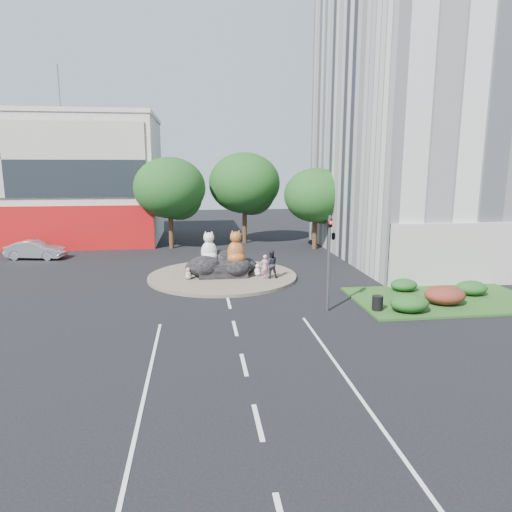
{
  "coord_description": "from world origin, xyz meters",
  "views": [
    {
      "loc": [
        -1.64,
        -20.12,
        7.4
      ],
      "look_at": [
        1.92,
        7.14,
        2.0
      ],
      "focal_mm": 32.0,
      "sensor_mm": 36.0,
      "label": 1
    }
  ],
  "objects_px": {
    "pedestrian_dark": "(271,264)",
    "litter_bin": "(377,303)",
    "cat_tabby": "(236,247)",
    "kitten_white": "(257,270)",
    "pedestrian_pink": "(265,267)",
    "parked_car": "(36,250)",
    "kitten_calico": "(188,273)",
    "cat_white": "(209,246)"
  },
  "relations": [
    {
      "from": "pedestrian_dark",
      "to": "litter_bin",
      "type": "relative_size",
      "value": 2.49
    },
    {
      "from": "cat_tabby",
      "to": "kitten_white",
      "type": "height_order",
      "value": "cat_tabby"
    },
    {
      "from": "cat_tabby",
      "to": "pedestrian_pink",
      "type": "distance_m",
      "value": 2.35
    },
    {
      "from": "kitten_white",
      "to": "parked_car",
      "type": "relative_size",
      "value": 0.18
    },
    {
      "from": "cat_tabby",
      "to": "litter_bin",
      "type": "xyz_separation_m",
      "value": [
        6.63,
        -8.0,
        -1.72
      ]
    },
    {
      "from": "kitten_calico",
      "to": "pedestrian_dark",
      "type": "relative_size",
      "value": 0.42
    },
    {
      "from": "cat_white",
      "to": "pedestrian_pink",
      "type": "distance_m",
      "value": 4.05
    },
    {
      "from": "kitten_white",
      "to": "cat_white",
      "type": "bearing_deg",
      "value": 135.89
    },
    {
      "from": "cat_white",
      "to": "pedestrian_dark",
      "type": "relative_size",
      "value": 1.12
    },
    {
      "from": "cat_white",
      "to": "pedestrian_dark",
      "type": "distance_m",
      "value": 4.36
    },
    {
      "from": "kitten_white",
      "to": "litter_bin",
      "type": "relative_size",
      "value": 1.11
    },
    {
      "from": "cat_white",
      "to": "parked_car",
      "type": "xyz_separation_m",
      "value": [
        -13.83,
        8.19,
        -1.38
      ]
    },
    {
      "from": "cat_tabby",
      "to": "kitten_white",
      "type": "bearing_deg",
      "value": -12.09
    },
    {
      "from": "kitten_white",
      "to": "cat_tabby",
      "type": "bearing_deg",
      "value": 147.55
    },
    {
      "from": "kitten_calico",
      "to": "pedestrian_dark",
      "type": "bearing_deg",
      "value": 21.42
    },
    {
      "from": "cat_tabby",
      "to": "pedestrian_pink",
      "type": "xyz_separation_m",
      "value": [
        1.81,
        -0.88,
        -1.22
      ]
    },
    {
      "from": "kitten_white",
      "to": "pedestrian_pink",
      "type": "xyz_separation_m",
      "value": [
        0.37,
        -0.86,
        0.38
      ]
    },
    {
      "from": "cat_tabby",
      "to": "parked_car",
      "type": "distance_m",
      "value": 17.99
    },
    {
      "from": "pedestrian_pink",
      "to": "pedestrian_dark",
      "type": "distance_m",
      "value": 0.45
    },
    {
      "from": "kitten_white",
      "to": "pedestrian_dark",
      "type": "height_order",
      "value": "pedestrian_dark"
    },
    {
      "from": "cat_tabby",
      "to": "kitten_white",
      "type": "xyz_separation_m",
      "value": [
        1.44,
        -0.02,
        -1.6
      ]
    },
    {
      "from": "cat_tabby",
      "to": "kitten_calico",
      "type": "bearing_deg",
      "value": 176.08
    },
    {
      "from": "pedestrian_dark",
      "to": "litter_bin",
      "type": "bearing_deg",
      "value": 119.31
    },
    {
      "from": "pedestrian_pink",
      "to": "parked_car",
      "type": "height_order",
      "value": "pedestrian_pink"
    },
    {
      "from": "kitten_white",
      "to": "pedestrian_pink",
      "type": "distance_m",
      "value": 1.01
    },
    {
      "from": "cat_white",
      "to": "kitten_white",
      "type": "xyz_separation_m",
      "value": [
        3.19,
        -0.71,
        -1.53
      ]
    },
    {
      "from": "kitten_calico",
      "to": "kitten_white",
      "type": "distance_m",
      "value": 4.61
    },
    {
      "from": "kitten_calico",
      "to": "kitten_white",
      "type": "xyz_separation_m",
      "value": [
        4.59,
        0.38,
        0.02
      ]
    },
    {
      "from": "cat_white",
      "to": "parked_car",
      "type": "height_order",
      "value": "cat_white"
    },
    {
      "from": "cat_white",
      "to": "parked_car",
      "type": "distance_m",
      "value": 16.14
    },
    {
      "from": "kitten_calico",
      "to": "litter_bin",
      "type": "xyz_separation_m",
      "value": [
        9.78,
        -7.6,
        -0.1
      ]
    },
    {
      "from": "kitten_white",
      "to": "kitten_calico",
      "type": "bearing_deg",
      "value": 153.17
    },
    {
      "from": "cat_tabby",
      "to": "kitten_calico",
      "type": "relative_size",
      "value": 2.81
    },
    {
      "from": "kitten_white",
      "to": "parked_car",
      "type": "distance_m",
      "value": 19.21
    },
    {
      "from": "cat_white",
      "to": "cat_tabby",
      "type": "bearing_deg",
      "value": -28.36
    },
    {
      "from": "parked_car",
      "to": "kitten_calico",
      "type": "bearing_deg",
      "value": -116.49
    },
    {
      "from": "kitten_calico",
      "to": "pedestrian_pink",
      "type": "bearing_deg",
      "value": 20.01
    },
    {
      "from": "pedestrian_pink",
      "to": "litter_bin",
      "type": "relative_size",
      "value": 2.11
    },
    {
      "from": "kitten_calico",
      "to": "kitten_white",
      "type": "bearing_deg",
      "value": 30.31
    },
    {
      "from": "cat_white",
      "to": "kitten_calico",
      "type": "xyz_separation_m",
      "value": [
        -1.4,
        -1.09,
        -1.55
      ]
    },
    {
      "from": "cat_white",
      "to": "cat_tabby",
      "type": "xyz_separation_m",
      "value": [
        1.75,
        -0.69,
        0.07
      ]
    },
    {
      "from": "kitten_white",
      "to": "litter_bin",
      "type": "height_order",
      "value": "kitten_white"
    }
  ]
}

